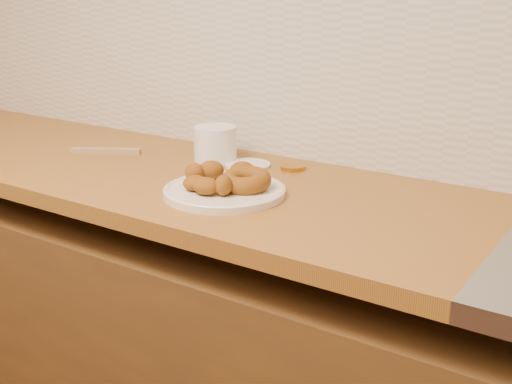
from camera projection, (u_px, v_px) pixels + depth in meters
base_cabinet at (276, 384)px, 1.63m from camera, size 3.60×0.60×0.77m
butcher_block at (85, 160)px, 1.83m from camera, size 2.30×0.62×0.04m
backsplash at (342, 50)px, 1.62m from camera, size 3.60×0.02×0.60m
donut_plate at (224, 192)px, 1.46m from camera, size 0.28×0.28×0.02m
ring_donut at (245, 180)px, 1.44m from camera, size 0.14×0.14×0.05m
fried_dough_chunks at (214, 177)px, 1.46m from camera, size 0.17×0.20×0.05m
plastic_tub at (215, 144)px, 1.73m from camera, size 0.14×0.14×0.10m
tub_lid at (248, 165)px, 1.69m from camera, size 0.14×0.14×0.01m
brass_jar_lid at (293, 167)px, 1.66m from camera, size 0.07×0.07×0.01m
wooden_utensil at (106, 151)px, 1.82m from camera, size 0.18×0.12×0.02m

